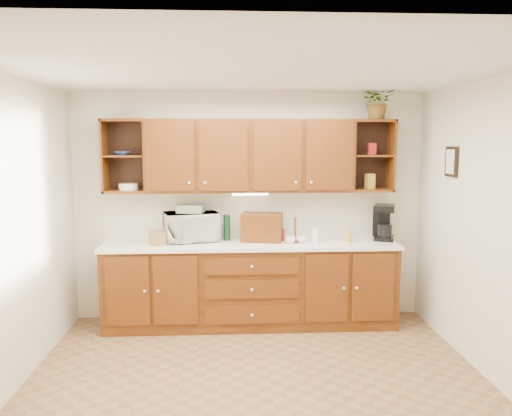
{
  "coord_description": "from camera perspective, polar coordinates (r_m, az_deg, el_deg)",
  "views": [
    {
      "loc": [
        -0.22,
        -3.96,
        2.05
      ],
      "look_at": [
        0.05,
        1.15,
        1.36
      ],
      "focal_mm": 35.0,
      "sensor_mm": 36.0,
      "label": 1
    }
  ],
  "objects": [
    {
      "name": "bread_box",
      "position": [
        5.58,
        0.68,
        -2.21
      ],
      "size": [
        0.49,
        0.35,
        0.31
      ],
      "primitive_type": "cube",
      "rotation": [
        0.0,
        0.0,
        -0.18
      ],
      "color": "#3E1707",
      "rests_on": "countertop"
    },
    {
      "name": "ceiling",
      "position": [
        4.0,
        0.23,
        15.52
      ],
      "size": [
        4.0,
        4.0,
        0.0
      ],
      "primitive_type": "plane",
      "rotation": [
        3.14,
        0.0,
        0.0
      ],
      "color": "white",
      "rests_on": "back_wall"
    },
    {
      "name": "back_wall",
      "position": [
        5.76,
        -0.76,
        0.15
      ],
      "size": [
        4.0,
        0.0,
        4.0
      ],
      "primitive_type": "plane",
      "rotation": [
        1.57,
        0.0,
        0.0
      ],
      "color": "beige",
      "rests_on": "floor"
    },
    {
      "name": "canister_red",
      "position": [
        5.63,
        2.71,
        -3.07
      ],
      "size": [
        0.14,
        0.14,
        0.13
      ],
      "primitive_type": "cylinder",
      "rotation": [
        0.0,
        0.0,
        -0.33
      ],
      "color": "maroon",
      "rests_on": "countertop"
    },
    {
      "name": "bowl_stack",
      "position": [
        5.65,
        -15.02,
        6.06
      ],
      "size": [
        0.19,
        0.19,
        0.04
      ],
      "primitive_type": "imported",
      "rotation": [
        0.0,
        0.0,
        -0.17
      ],
      "color": "navy",
      "rests_on": "upper_cabinets"
    },
    {
      "name": "base_cabinets",
      "position": [
        5.65,
        -0.62,
        -8.83
      ],
      "size": [
        3.2,
        0.6,
        0.9
      ],
      "primitive_type": "cube",
      "color": "#3E1707",
      "rests_on": "floor"
    },
    {
      "name": "framed_picture",
      "position": [
        5.34,
        21.45,
        4.96
      ],
      "size": [
        0.03,
        0.24,
        0.3
      ],
      "primitive_type": "cube",
      "color": "black",
      "rests_on": "right_wall"
    },
    {
      "name": "right_wall",
      "position": [
        4.6,
        25.96,
        -2.53
      ],
      "size": [
        0.0,
        3.5,
        3.5
      ],
      "primitive_type": "plane",
      "rotation": [
        1.57,
        0.0,
        -1.57
      ],
      "color": "beige",
      "rests_on": "floor"
    },
    {
      "name": "wine_bottle",
      "position": [
        5.63,
        -3.36,
        -2.23
      ],
      "size": [
        0.09,
        0.09,
        0.29
      ],
      "primitive_type": "cylinder",
      "rotation": [
        0.0,
        0.0,
        0.21
      ],
      "color": "black",
      "rests_on": "countertop"
    },
    {
      "name": "pantry_box_red",
      "position": [
        5.74,
        13.1,
        6.59
      ],
      "size": [
        0.09,
        0.08,
        0.13
      ],
      "primitive_type": "cube",
      "rotation": [
        0.0,
        0.0,
        -0.07
      ],
      "color": "maroon",
      "rests_on": "upper_cabinets"
    },
    {
      "name": "wicker_basket",
      "position": [
        5.52,
        -11.0,
        -3.36
      ],
      "size": [
        0.29,
        0.29,
        0.14
      ],
      "primitive_type": "cylinder",
      "rotation": [
        0.0,
        0.0,
        -0.35
      ],
      "color": "#AA7946",
      "rests_on": "countertop"
    },
    {
      "name": "pantry_box_yellow",
      "position": [
        5.78,
        12.89,
        3.01
      ],
      "size": [
        0.11,
        0.1,
        0.17
      ],
      "primitive_type": "cube",
      "rotation": [
        0.0,
        0.0,
        0.29
      ],
      "color": "gold",
      "rests_on": "upper_cabinets"
    },
    {
      "name": "canister_white",
      "position": [
        5.55,
        6.86,
        -3.11
      ],
      "size": [
        0.09,
        0.09,
        0.16
      ],
      "primitive_type": "cylinder",
      "rotation": [
        0.0,
        0.0,
        -0.1
      ],
      "color": "white",
      "rests_on": "countertop"
    },
    {
      "name": "left_wall",
      "position": [
        4.4,
        -26.79,
        -3.01
      ],
      "size": [
        0.0,
        3.5,
        3.5
      ],
      "primitive_type": "plane",
      "rotation": [
        1.57,
        0.0,
        1.57
      ],
      "color": "beige",
      "rests_on": "floor"
    },
    {
      "name": "microwave",
      "position": [
        5.64,
        -7.44,
        -2.13
      ],
      "size": [
        0.67,
        0.54,
        0.32
      ],
      "primitive_type": "imported",
      "rotation": [
        0.0,
        0.0,
        0.28
      ],
      "color": "silver",
      "rests_on": "countertop"
    },
    {
      "name": "countertop",
      "position": [
        5.52,
        -0.63,
        -4.18
      ],
      "size": [
        3.24,
        0.64,
        0.04
      ],
      "primitive_type": "cube",
      "color": "white",
      "rests_on": "base_cabinets"
    },
    {
      "name": "floor",
      "position": [
        4.46,
        0.21,
        -19.71
      ],
      "size": [
        4.0,
        4.0,
        0.0
      ],
      "primitive_type": "plane",
      "color": "olive",
      "rests_on": "ground"
    },
    {
      "name": "coffee_maker",
      "position": [
        5.85,
        14.38,
        -1.64
      ],
      "size": [
        0.3,
        0.34,
        0.4
      ],
      "rotation": [
        0.0,
        0.0,
        -0.35
      ],
      "color": "black",
      "rests_on": "countertop"
    },
    {
      "name": "towel_stack",
      "position": [
        5.6,
        -7.48,
        -0.07
      ],
      "size": [
        0.32,
        0.25,
        0.09
      ],
      "primitive_type": "cube",
      "rotation": [
        0.0,
        0.0,
        -0.17
      ],
      "color": "tan",
      "rests_on": "microwave"
    },
    {
      "name": "potted_plant",
      "position": [
        5.75,
        13.81,
        11.73
      ],
      "size": [
        0.4,
        0.37,
        0.39
      ],
      "primitive_type": "imported",
      "rotation": [
        0.0,
        0.0,
        -0.21
      ],
      "color": "#999999",
      "rests_on": "upper_cabinets"
    },
    {
      "name": "upper_cabinets",
      "position": [
        5.56,
        -0.61,
        6.01
      ],
      "size": [
        3.2,
        0.33,
        0.8
      ],
      "color": "#3E1707",
      "rests_on": "back_wall"
    },
    {
      "name": "canister_yellow",
      "position": [
        5.64,
        10.45,
        -3.22
      ],
      "size": [
        0.09,
        0.09,
        0.12
      ],
      "primitive_type": "cylinder",
      "rotation": [
        0.0,
        0.0,
        -0.12
      ],
      "color": "gold",
      "rests_on": "countertop"
    },
    {
      "name": "plate_stack",
      "position": [
        5.67,
        -14.4,
        2.38
      ],
      "size": [
        0.28,
        0.28,
        0.07
      ],
      "primitive_type": "cylinder",
      "rotation": [
        0.0,
        0.0,
        -0.43
      ],
      "color": "white",
      "rests_on": "upper_cabinets"
    },
    {
      "name": "woven_tray",
      "position": [
        5.78,
        -8.17,
        -3.42
      ],
      "size": [
        0.34,
        0.2,
        0.33
      ],
      "primitive_type": "cylinder",
      "rotation": [
        1.36,
        0.0,
        0.35
      ],
      "color": "#AA7946",
      "rests_on": "countertop"
    },
    {
      "name": "undercabinet_light",
      "position": [
        5.53,
        -0.68,
        1.61
      ],
      "size": [
        0.4,
        0.05,
        0.02
      ],
      "primitive_type": "cube",
      "color": "white",
      "rests_on": "upper_cabinets"
    },
    {
      "name": "mug_tree",
      "position": [
        5.53,
        4.48,
        -3.51
      ],
      "size": [
        0.25,
        0.25,
        0.28
      ],
      "rotation": [
        0.0,
        0.0,
        -0.29
      ],
      "color": "#3E1707",
      "rests_on": "countertop"
    }
  ]
}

